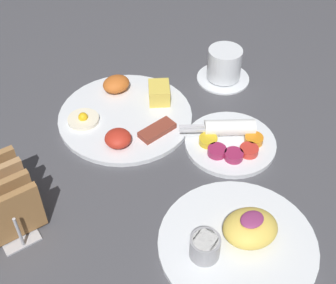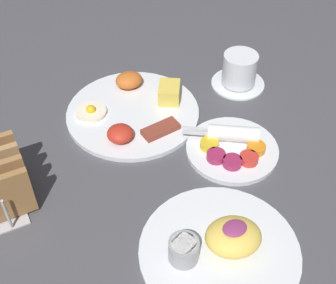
% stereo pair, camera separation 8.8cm
% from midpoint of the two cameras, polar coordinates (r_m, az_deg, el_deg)
% --- Properties ---
extents(ground_plane, '(3.00, 3.00, 0.00)m').
position_cam_midpoint_polar(ground_plane, '(0.86, -0.04, -4.83)').
color(ground_plane, '#47474C').
extents(plate_breakfast, '(0.28, 0.28, 0.05)m').
position_cam_midpoint_polar(plate_breakfast, '(0.98, -1.63, 3.83)').
color(plate_breakfast, white).
rests_on(plate_breakfast, ground_plane).
extents(plate_condiments, '(0.18, 0.18, 0.04)m').
position_cam_midpoint_polar(plate_condiments, '(0.91, 10.58, -0.74)').
color(plate_condiments, white).
rests_on(plate_condiments, ground_plane).
extents(plate_foreground, '(0.26, 0.26, 0.06)m').
position_cam_midpoint_polar(plate_foreground, '(0.76, 9.71, -12.70)').
color(plate_foreground, white).
rests_on(plate_foreground, ground_plane).
extents(coffee_cup, '(0.12, 0.12, 0.08)m').
position_cam_midpoint_polar(coffee_cup, '(1.07, 11.08, 8.35)').
color(coffee_cup, white).
rests_on(coffee_cup, ground_plane).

